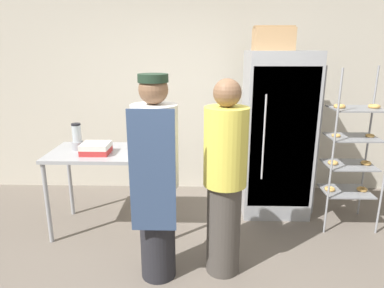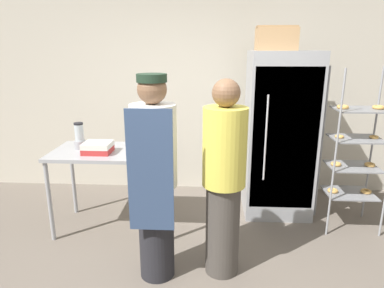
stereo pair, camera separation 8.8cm
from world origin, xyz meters
TOP-DOWN VIEW (x-y plane):
  - back_wall at (0.00, 2.44)m, footprint 6.40×0.12m
  - refrigerator at (0.93, 1.69)m, footprint 0.77×0.67m
  - baking_rack at (1.67, 1.36)m, footprint 0.58×0.46m
  - prep_counter at (-0.94, 1.19)m, footprint 1.23×0.70m
  - donut_box at (-0.57, 1.10)m, footprint 0.26×0.19m
  - blender_pitcher at (-1.28, 1.24)m, footprint 0.12×0.12m
  - binder_stack at (-1.04, 1.10)m, footprint 0.28×0.25m
  - cardboard_storage_box at (0.81, 1.66)m, footprint 0.43×0.31m
  - person_baker at (-0.33, 0.37)m, footprint 0.37×0.39m
  - person_customer at (0.24, 0.46)m, footprint 0.37×0.37m

SIDE VIEW (x-z plane):
  - prep_counter at x=-0.94m, z-range 0.35..1.25m
  - baking_rack at x=1.67m, z-range -0.01..1.75m
  - person_customer at x=0.24m, z-range 0.02..1.74m
  - person_baker at x=-0.33m, z-range 0.04..1.80m
  - donut_box at x=-0.57m, z-range 0.83..1.06m
  - binder_stack at x=-1.04m, z-range 0.90..1.01m
  - refrigerator at x=0.93m, z-range 0.00..1.92m
  - blender_pitcher at x=-1.28m, z-range 0.88..1.17m
  - back_wall at x=0.00m, z-range 0.00..2.96m
  - cardboard_storage_box at x=0.81m, z-range 1.92..2.17m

